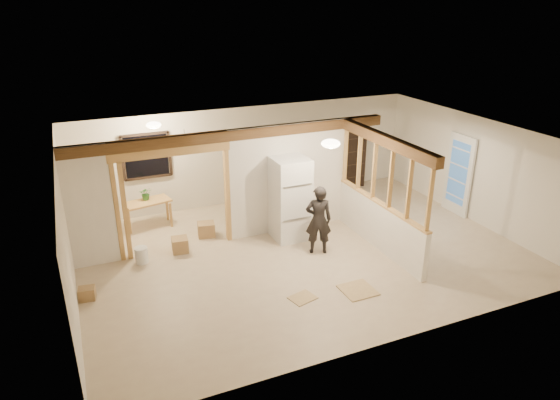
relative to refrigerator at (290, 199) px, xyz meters
name	(u,v)px	position (x,y,z in m)	size (l,w,h in m)	color
floor	(303,252)	(-0.05, -0.77, -0.93)	(9.00, 6.50, 0.01)	#C8B494
ceiling	(305,138)	(-0.05, -0.77, 1.57)	(9.00, 6.50, 0.01)	white
wall_back	(249,155)	(-0.05, 2.48, 0.32)	(9.00, 0.01, 2.50)	silver
wall_front	(399,272)	(-0.05, -4.02, 0.32)	(9.00, 0.01, 2.50)	silver
wall_left	(66,236)	(-4.55, -0.77, 0.32)	(0.01, 6.50, 2.50)	silver
wall_right	(475,169)	(4.45, -0.77, 0.32)	(0.01, 6.50, 2.50)	silver
partition_left_stub	(89,207)	(-4.10, 0.43, 0.32)	(0.90, 0.12, 2.50)	silver
partition_center	(288,178)	(0.15, 0.43, 0.32)	(2.80, 0.12, 2.50)	silver
doorway_frame	(174,201)	(-2.45, 0.43, 0.17)	(2.46, 0.14, 2.20)	tan
header_beam_back	(236,135)	(-1.05, 0.43, 1.45)	(7.00, 0.18, 0.22)	brown
header_beam_right	(385,140)	(1.55, -1.17, 1.45)	(0.18, 3.30, 0.22)	brown
pony_wall	(378,225)	(1.55, -1.17, -0.43)	(0.12, 3.20, 1.00)	silver
stud_partition	(382,174)	(1.55, -1.17, 0.73)	(0.14, 3.20, 1.32)	tan
window_back	(147,156)	(-2.65, 2.40, 0.62)	(1.12, 0.10, 1.10)	black
french_door	(459,175)	(4.37, -0.37, 0.07)	(0.12, 0.86, 2.00)	white
ceiling_dome_main	(331,144)	(0.25, -1.27, 1.55)	(0.36, 0.36, 0.16)	#FFEABF
ceiling_dome_util	(154,125)	(-2.55, 1.53, 1.55)	(0.32, 0.32, 0.14)	#FFEABF
hanging_bulb	(185,144)	(-2.05, 0.83, 1.25)	(0.07, 0.07, 0.07)	#FFD88C
refrigerator	(290,199)	(0.00, 0.00, 0.00)	(0.76, 0.74, 1.86)	white
woman	(318,220)	(0.24, -0.90, -0.18)	(0.55, 0.36, 1.50)	black
work_table	(149,214)	(-2.82, 1.81, -0.60)	(1.03, 0.52, 0.65)	tan
potted_plant	(146,193)	(-2.82, 1.91, -0.13)	(0.28, 0.24, 0.31)	#356528
shop_vac	(96,235)	(-4.04, 1.15, -0.62)	(0.48, 0.48, 0.62)	#B51118
bookshelf	(350,159)	(2.89, 2.27, -0.09)	(0.84, 0.28, 1.67)	black
bucket	(141,255)	(-3.26, 0.12, -0.76)	(0.26, 0.26, 0.34)	white
box_util_a	(206,229)	(-1.72, 0.79, -0.77)	(0.37, 0.32, 0.32)	#A17C4E
box_util_b	(180,245)	(-2.43, 0.29, -0.77)	(0.33, 0.33, 0.31)	#A17C4E
box_front	(87,293)	(-4.38, -0.85, -0.81)	(0.28, 0.23, 0.23)	#A17C4E
floor_panel_near	(358,290)	(0.23, -2.54, -0.92)	(0.60, 0.60, 0.02)	tan
floor_panel_far	(303,298)	(-0.81, -2.36, -0.92)	(0.45, 0.36, 0.01)	tan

